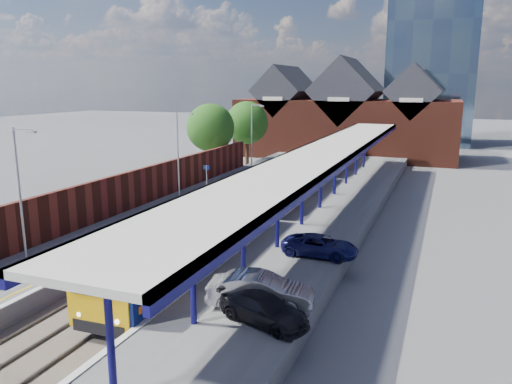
% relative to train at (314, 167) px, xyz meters
% --- Properties ---
extents(ground, '(240.00, 240.00, 0.00)m').
position_rel_train_xyz_m(ground, '(-1.49, -4.52, -2.12)').
color(ground, '#5B5B5E').
rests_on(ground, ground).
extents(ballast_bed, '(6.00, 76.00, 0.06)m').
position_rel_train_xyz_m(ballast_bed, '(-1.49, -14.52, -2.09)').
color(ballast_bed, '#473D33').
rests_on(ballast_bed, ground).
extents(rails, '(4.51, 76.00, 0.14)m').
position_rel_train_xyz_m(rails, '(-1.49, -14.52, -2.00)').
color(rails, slate).
rests_on(rails, ground).
extents(left_platform, '(5.00, 76.00, 1.00)m').
position_rel_train_xyz_m(left_platform, '(-6.99, -14.52, -1.62)').
color(left_platform, '#565659').
rests_on(left_platform, ground).
extents(right_platform, '(6.00, 76.00, 1.00)m').
position_rel_train_xyz_m(right_platform, '(4.51, -14.52, -1.62)').
color(right_platform, '#565659').
rests_on(right_platform, ground).
extents(coping_left, '(0.30, 76.00, 0.05)m').
position_rel_train_xyz_m(coping_left, '(-4.64, -14.52, -1.10)').
color(coping_left, silver).
rests_on(coping_left, left_platform).
extents(coping_right, '(0.30, 76.00, 0.05)m').
position_rel_train_xyz_m(coping_right, '(1.66, -14.52, -1.10)').
color(coping_right, silver).
rests_on(coping_right, right_platform).
extents(yellow_line, '(0.14, 76.00, 0.01)m').
position_rel_train_xyz_m(yellow_line, '(-5.24, -14.52, -1.12)').
color(yellow_line, yellow).
rests_on(yellow_line, left_platform).
extents(train, '(3.17, 65.96, 3.45)m').
position_rel_train_xyz_m(train, '(0.00, 0.00, 0.00)').
color(train, navy).
rests_on(train, ground).
extents(canopy, '(4.50, 52.00, 4.48)m').
position_rel_train_xyz_m(canopy, '(3.99, -12.57, 3.13)').
color(canopy, '#110F58').
rests_on(canopy, right_platform).
extents(lamp_post_b, '(1.48, 0.18, 7.00)m').
position_rel_train_xyz_m(lamp_post_b, '(-7.86, -28.52, 2.87)').
color(lamp_post_b, '#A5A8AA').
rests_on(lamp_post_b, left_platform).
extents(lamp_post_c, '(1.48, 0.18, 7.00)m').
position_rel_train_xyz_m(lamp_post_c, '(-7.86, -12.52, 2.87)').
color(lamp_post_c, '#A5A8AA').
rests_on(lamp_post_c, left_platform).
extents(lamp_post_d, '(1.48, 0.18, 7.00)m').
position_rel_train_xyz_m(lamp_post_d, '(-7.86, 3.48, 2.87)').
color(lamp_post_d, '#A5A8AA').
rests_on(lamp_post_d, left_platform).
extents(platform_sign, '(0.55, 0.08, 2.50)m').
position_rel_train_xyz_m(platform_sign, '(-6.49, -10.52, 0.57)').
color(platform_sign, '#A5A8AA').
rests_on(platform_sign, left_platform).
extents(brick_wall, '(0.35, 50.00, 3.86)m').
position_rel_train_xyz_m(brick_wall, '(-9.59, -20.98, 0.33)').
color(brick_wall, '#5C2418').
rests_on(brick_wall, left_platform).
extents(station_building, '(30.00, 12.12, 13.78)m').
position_rel_train_xyz_m(station_building, '(-1.49, 23.48, 3.33)').
color(station_building, '#5C2418').
rests_on(station_building, ground).
extents(glass_tower, '(14.20, 14.20, 40.30)m').
position_rel_train_xyz_m(glass_tower, '(8.51, 45.48, 18.08)').
color(glass_tower, '#4A607E').
rests_on(glass_tower, ground).
extents(tree_near, '(5.20, 5.20, 8.10)m').
position_rel_train_xyz_m(tree_near, '(-11.84, 1.38, 3.23)').
color(tree_near, '#382314').
rests_on(tree_near, ground).
extents(tree_far, '(5.20, 5.20, 8.10)m').
position_rel_train_xyz_m(tree_far, '(-10.84, 9.38, 3.23)').
color(tree_far, '#382314').
rests_on(tree_far, ground).
extents(parked_car_silver, '(4.60, 2.34, 1.45)m').
position_rel_train_xyz_m(parked_car_silver, '(5.41, -29.24, -0.40)').
color(parked_car_silver, '#AAABAF').
rests_on(parked_car_silver, right_platform).
extents(parked_car_dark, '(4.17, 2.76, 1.12)m').
position_rel_train_xyz_m(parked_car_dark, '(5.99, -30.47, -0.56)').
color(parked_car_dark, black).
rests_on(parked_car_dark, right_platform).
extents(parked_car_blue, '(4.15, 2.04, 1.14)m').
position_rel_train_xyz_m(parked_car_blue, '(6.14, -22.11, -0.55)').
color(parked_car_blue, '#151656').
rests_on(parked_car_blue, right_platform).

